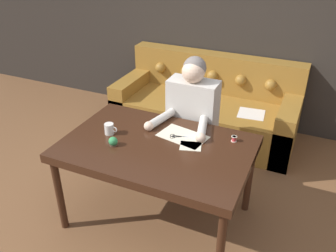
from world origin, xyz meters
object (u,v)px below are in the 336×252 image
scissors (178,137)px  couch (206,108)px  person (192,123)px  mug (109,129)px  thread_spool (234,139)px  pin_cushion (113,142)px  dining_table (157,152)px

scissors → couch: bearing=98.8°
person → mug: 0.79m
couch → person: (0.18, -1.00, 0.34)m
thread_spool → pin_cushion: bearing=-152.2°
dining_table → mug: bearing=-179.4°
dining_table → person: 0.61m
pin_cushion → person: bearing=63.8°
dining_table → thread_spool: size_ratio=32.49×
scissors → pin_cushion: pin_cushion is taller
mug → thread_spool: bearing=17.4°
dining_table → pin_cushion: (-0.30, -0.14, 0.10)m
dining_table → mug: (-0.42, -0.00, 0.11)m
person → thread_spool: size_ratio=28.38×
mug → pin_cushion: mug is taller
couch → scissors: bearing=-81.2°
scissors → person: bearing=95.6°
mug → couch: bearing=79.1°
couch → mug: bearing=-100.9°
dining_table → scissors: 0.22m
thread_spool → pin_cushion: pin_cushion is taller
mug → pin_cushion: 0.19m
person → dining_table: bearing=-96.2°
couch → person: person is taller
couch → mug: (-0.31, -1.60, 0.48)m
pin_cushion → scissors: bearing=38.2°
thread_spool → pin_cushion: 0.94m
couch → dining_table: bearing=-86.0°
dining_table → pin_cushion: pin_cushion is taller
person → scissors: size_ratio=5.94×
dining_table → scissors: scissors is taller
couch → mug: couch is taller
mug → thread_spool: size_ratio=2.51×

